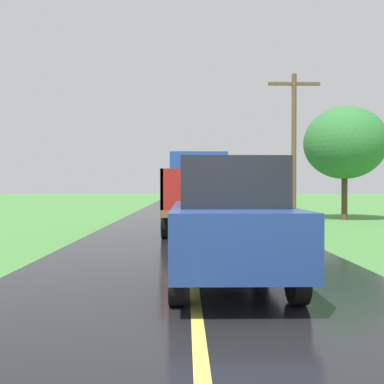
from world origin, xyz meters
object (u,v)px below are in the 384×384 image
Objects in this scene: utility_pole_roadside at (294,143)px; roadside_tree_near_left at (345,143)px; following_car at (227,220)px; banana_truck_near at (200,191)px.

utility_pole_roadside is 1.14× the size of roadside_tree_near_left.
roadside_tree_near_left is 1.35× the size of following_car.
following_car is at bearing -88.87° from banana_truck_near.
following_car is at bearing -110.38° from utility_pole_roadside.
banana_truck_near is 1.42× the size of following_car.
roadside_tree_near_left is at bearing 61.79° from following_car.
banana_truck_near reaches higher than following_car.
roadside_tree_near_left is at bearing 35.89° from banana_truck_near.
banana_truck_near is 5.02m from utility_pole_roadside.
roadside_tree_near_left is (3.28, 2.94, 0.32)m from utility_pole_roadside.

